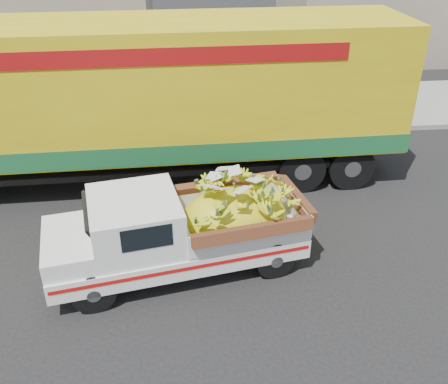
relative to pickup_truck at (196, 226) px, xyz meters
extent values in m
plane|color=black|center=(-2.17, 0.46, -0.86)|extent=(100.00, 100.00, 0.00)
cube|color=gray|center=(-2.17, 5.97, -0.79)|extent=(60.00, 0.25, 0.15)
cube|color=gray|center=(-2.17, 8.07, -0.79)|extent=(60.00, 4.00, 0.14)
cylinder|color=black|center=(-1.76, -1.06, -0.49)|extent=(0.77, 0.35, 0.74)
cylinder|color=black|center=(-2.02, 0.34, -0.49)|extent=(0.77, 0.35, 0.74)
cylinder|color=black|center=(1.40, -0.46, -0.49)|extent=(0.77, 0.35, 0.74)
cylinder|color=black|center=(1.14, 0.94, -0.49)|extent=(0.77, 0.35, 0.74)
cube|color=silver|center=(-0.36, -0.07, -0.32)|extent=(4.80, 2.48, 0.38)
cube|color=#A50F0C|center=(-0.20, -0.89, -0.26)|extent=(4.41, 0.85, 0.07)
cube|color=silver|center=(-2.57, -0.49, -0.43)|extent=(0.40, 1.61, 0.14)
cube|color=silver|center=(-2.20, -0.42, 0.04)|extent=(1.10, 1.68, 0.35)
cube|color=silver|center=(-1.05, -0.20, 0.31)|extent=(1.78, 1.84, 0.88)
cube|color=black|center=(-0.81, -0.97, 0.47)|extent=(0.82, 0.16, 0.41)
cube|color=silver|center=(0.79, 0.15, 0.12)|extent=(2.51, 2.04, 0.50)
ellipsoid|color=yellow|center=(0.69, 0.13, 0.01)|extent=(2.24, 1.68, 1.25)
cylinder|color=black|center=(3.79, 2.64, -0.31)|extent=(1.11, 0.35, 1.10)
cylinder|color=black|center=(3.74, 4.64, -0.31)|extent=(1.11, 0.35, 1.10)
cylinder|color=black|center=(2.59, 2.61, -0.31)|extent=(1.11, 0.35, 1.10)
cylinder|color=black|center=(2.54, 4.61, -0.31)|extent=(1.11, 0.35, 1.10)
cube|color=black|center=(-0.93, 3.52, -0.08)|extent=(12.02, 1.30, 0.36)
cube|color=gold|center=(-0.93, 3.52, 1.52)|extent=(11.82, 2.79, 2.84)
cube|color=#18562C|center=(-0.93, 3.52, 0.35)|extent=(11.88, 2.81, 0.45)
cube|color=maroon|center=(-0.90, 2.27, 2.49)|extent=(8.40, 0.23, 0.35)
camera|label=1|loc=(-0.21, -7.54, 5.07)|focal=40.00mm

